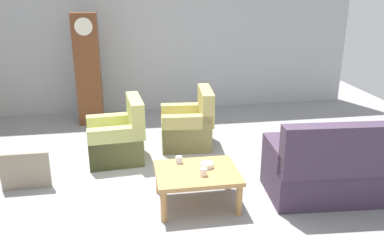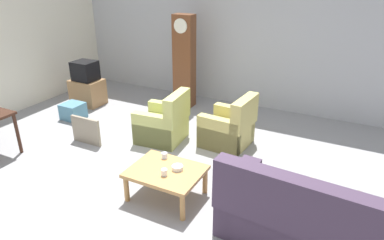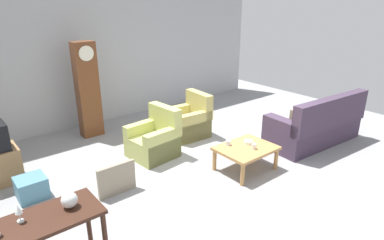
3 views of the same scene
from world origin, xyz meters
name	(u,v)px [view 3 (image 3 of 3)]	position (x,y,z in m)	size (l,w,h in m)	color
ground_plane	(219,168)	(0.00, 0.00, 0.00)	(10.40, 10.40, 0.00)	gray
garage_door_wall	(116,52)	(0.00, 3.60, 1.60)	(8.40, 0.16, 3.20)	#ADAFB5
couch_floral	(316,126)	(2.27, -0.43, 0.36)	(2.16, 1.03, 1.04)	#423347
armchair_olive_near	(154,141)	(-0.59, 1.14, 0.31)	(0.86, 0.83, 0.92)	#B7BC66
armchair_olive_far	(189,122)	(0.52, 1.49, 0.31)	(0.84, 0.82, 0.92)	tan
coffee_table_wood	(246,150)	(0.33, -0.30, 0.36)	(0.96, 0.76, 0.42)	#B27F47
console_table_dark	(35,231)	(-3.10, -0.61, 0.63)	(1.30, 0.56, 0.74)	#381E14
grandfather_clock	(88,90)	(-1.09, 2.85, 1.00)	(0.44, 0.30, 2.00)	brown
framed_picture_leaning	(117,179)	(-1.74, 0.40, 0.24)	(0.60, 0.05, 0.49)	gray
storage_box_blue	(31,188)	(-2.77, 1.11, 0.16)	(0.41, 0.40, 0.32)	teal
glass_dome_cloche	(69,200)	(-2.73, -0.59, 0.83)	(0.17, 0.17, 0.17)	silver
cup_white_porcelain	(254,146)	(0.38, -0.43, 0.47)	(0.08, 0.08, 0.09)	white
cup_blue_rimmed	(228,143)	(0.15, -0.05, 0.46)	(0.08, 0.08, 0.08)	silver
bowl_white_stacked	(248,142)	(0.46, -0.23, 0.45)	(0.15, 0.15, 0.06)	white
wine_glass_short	(19,212)	(-3.20, -0.53, 0.86)	(0.07, 0.07, 0.18)	silver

